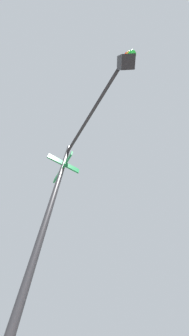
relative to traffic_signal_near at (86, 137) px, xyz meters
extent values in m
cylinder|color=black|center=(-1.06, -0.75, -1.33)|extent=(0.12, 0.12, 6.29)
cylinder|color=black|center=(0.14, 0.10, 1.41)|extent=(2.46, 1.78, 0.09)
cube|color=black|center=(1.35, 0.96, 0.96)|extent=(0.28, 0.28, 0.80)
sphere|color=red|center=(1.47, 1.04, 1.21)|extent=(0.18, 0.18, 0.18)
sphere|color=orange|center=(1.47, 1.04, 0.96)|extent=(0.18, 0.18, 0.18)
sphere|color=green|center=(1.47, 1.04, 0.71)|extent=(0.18, 0.18, 0.18)
cube|color=#0F5128|center=(-1.06, -0.75, 0.45)|extent=(0.92, 0.67, 0.20)
cube|color=#0F5128|center=(-1.06, -0.75, 0.67)|extent=(0.61, 0.84, 0.20)
camera|label=1|loc=(1.31, 0.26, -3.36)|focal=17.17mm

